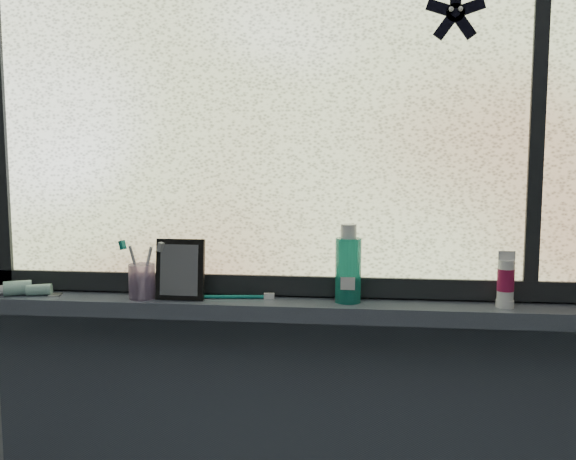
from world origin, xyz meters
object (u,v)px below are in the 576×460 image
(vanity_mirror, at_px, (180,269))
(toothbrush_cup, at_px, (142,281))
(mouthwash_bottle, at_px, (348,263))
(cream_tube, at_px, (506,277))

(vanity_mirror, xyz_separation_m, toothbrush_cup, (-0.10, -0.00, -0.03))
(vanity_mirror, bearing_deg, toothbrush_cup, -178.83)
(mouthwash_bottle, distance_m, cream_tube, 0.38)
(mouthwash_bottle, bearing_deg, vanity_mirror, -177.72)
(vanity_mirror, xyz_separation_m, mouthwash_bottle, (0.42, 0.02, 0.02))
(toothbrush_cup, distance_m, cream_tube, 0.90)
(vanity_mirror, height_order, toothbrush_cup, vanity_mirror)
(mouthwash_bottle, xyz_separation_m, cream_tube, (0.38, -0.01, -0.02))
(toothbrush_cup, xyz_separation_m, cream_tube, (0.90, 0.01, 0.03))
(toothbrush_cup, bearing_deg, cream_tube, 0.49)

